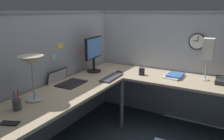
# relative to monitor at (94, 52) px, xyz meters

# --- Properties ---
(ground_plane) EXTENTS (6.80, 6.80, 0.00)m
(ground_plane) POSITION_rel_monitor_xyz_m (-0.21, -0.64, -1.02)
(ground_plane) COLOR #2D3842
(cubicle_wall_back) EXTENTS (2.57, 0.12, 1.58)m
(cubicle_wall_back) POSITION_rel_monitor_xyz_m (-0.58, 0.23, -0.23)
(cubicle_wall_back) COLOR #999EA8
(cubicle_wall_back) RESTS_ON ground
(cubicle_wall_right) EXTENTS (0.12, 2.37, 1.58)m
(cubicle_wall_right) POSITION_rel_monitor_xyz_m (0.66, -0.90, -0.23)
(cubicle_wall_right) COLOR #999EA8
(cubicle_wall_right) RESTS_ON ground
(desk) EXTENTS (2.35, 2.15, 0.73)m
(desk) POSITION_rel_monitor_xyz_m (-0.36, -0.69, -0.39)
(desk) COLOR tan
(desk) RESTS_ON ground
(monitor) EXTENTS (0.46, 0.20, 0.50)m
(monitor) POSITION_rel_monitor_xyz_m (0.00, 0.00, 0.00)
(monitor) COLOR black
(monitor) RESTS_ON desk
(laptop) EXTENTS (0.35, 0.39, 0.22)m
(laptop) POSITION_rel_monitor_xyz_m (-0.60, 0.02, -0.27)
(laptop) COLOR #232326
(laptop) RESTS_ON desk
(keyboard) EXTENTS (0.44, 0.16, 0.02)m
(keyboard) POSITION_rel_monitor_xyz_m (-0.16, -0.38, -0.28)
(keyboard) COLOR #38383D
(keyboard) RESTS_ON desk
(computer_mouse) EXTENTS (0.06, 0.10, 0.03)m
(computer_mouse) POSITION_rel_monitor_xyz_m (0.12, -0.35, -0.28)
(computer_mouse) COLOR black
(computer_mouse) RESTS_ON desk
(desk_lamp_dome) EXTENTS (0.24, 0.24, 0.44)m
(desk_lamp_dome) POSITION_rel_monitor_xyz_m (-1.16, -0.07, 0.07)
(desk_lamp_dome) COLOR #B7BABF
(desk_lamp_dome) RESTS_ON desk
(pen_cup) EXTENTS (0.08, 0.08, 0.18)m
(pen_cup) POSITION_rel_monitor_xyz_m (-1.39, -0.11, -0.24)
(pen_cup) COLOR #4C4C51
(pen_cup) RESTS_ON desk
(cell_phone) EXTENTS (0.12, 0.16, 0.01)m
(cell_phone) POSITION_rel_monitor_xyz_m (-1.59, -0.27, -0.29)
(cell_phone) COLOR black
(cell_phone) RESTS_ON desk
(book_stack) EXTENTS (0.31, 0.25, 0.04)m
(book_stack) POSITION_rel_monitor_xyz_m (0.28, -1.08, -0.27)
(book_stack) COLOR silver
(book_stack) RESTS_ON desk
(desk_lamp_paper) EXTENTS (0.13, 0.13, 0.53)m
(desk_lamp_paper) POSITION_rel_monitor_xyz_m (0.36, -1.45, 0.09)
(desk_lamp_paper) COLOR #B7BABF
(desk_lamp_paper) RESTS_ON desk
(coffee_mug) EXTENTS (0.08, 0.08, 0.10)m
(coffee_mug) POSITION_rel_monitor_xyz_m (0.18, -0.66, -0.25)
(coffee_mug) COLOR black
(coffee_mug) RESTS_ON desk
(wall_clock) EXTENTS (0.04, 0.22, 0.22)m
(wall_clock) POSITION_rel_monitor_xyz_m (0.61, -1.28, 0.16)
(wall_clock) COLOR black
(pinned_note_leftmost) EXTENTS (0.09, 0.00, 0.08)m
(pinned_note_leftmost) POSITION_rel_monitor_xyz_m (-0.06, 0.18, -0.00)
(pinned_note_leftmost) COLOR pink
(pinned_note_middle) EXTENTS (0.07, 0.00, 0.07)m
(pinned_note_middle) POSITION_rel_monitor_xyz_m (-0.60, 0.18, 0.00)
(pinned_note_middle) COLOR #8CCC99
(pinned_note_rightmost) EXTENTS (0.10, 0.00, 0.07)m
(pinned_note_rightmost) POSITION_rel_monitor_xyz_m (-0.47, 0.18, 0.13)
(pinned_note_rightmost) COLOR #EAD84C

